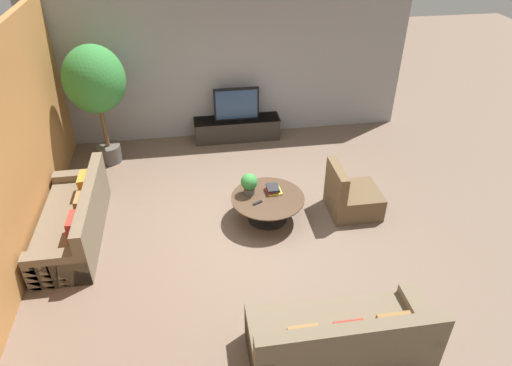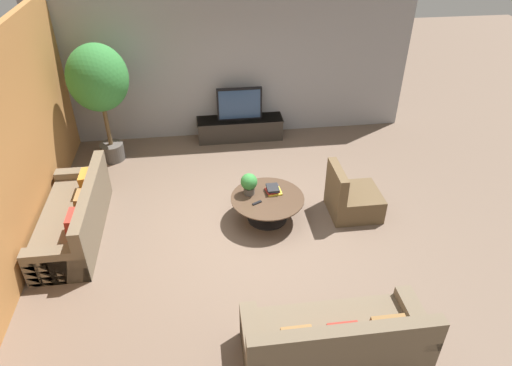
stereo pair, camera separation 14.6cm
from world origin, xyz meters
TOP-DOWN VIEW (x-y plane):
  - ground_plane at (0.00, 0.00)m, footprint 24.00×24.00m
  - back_wall_stone at (0.00, 3.26)m, footprint 7.40×0.12m
  - side_wall_left at (-3.26, 0.20)m, footprint 0.12×7.40m
  - media_console at (0.15, 2.94)m, footprint 1.79×0.50m
  - television at (0.15, 2.94)m, footprint 0.92×0.13m
  - coffee_table at (0.31, 0.13)m, footprint 1.17×1.17m
  - couch_by_wall at (-2.67, 0.15)m, footprint 0.84×2.20m
  - couch_near_entry at (0.68, -2.52)m, footprint 2.08×0.84m
  - armchair_wicker at (1.69, 0.12)m, footprint 0.80×0.76m
  - potted_palm_tall at (-2.42, 2.39)m, footprint 1.08×1.08m
  - potted_plant_tabletop at (0.03, 0.28)m, footprint 0.27×0.27m
  - book_stack at (0.42, 0.27)m, footprint 0.27×0.26m
  - remote_black at (0.12, 0.00)m, footprint 0.16×0.11m

SIDE VIEW (x-z plane):
  - ground_plane at x=0.00m, z-range 0.00..0.00m
  - media_console at x=0.15m, z-range 0.01..0.46m
  - armchair_wicker at x=1.69m, z-range -0.16..0.70m
  - couch_near_entry at x=0.68m, z-range -0.13..0.71m
  - couch_by_wall at x=-2.67m, z-range -0.13..0.71m
  - coffee_table at x=0.31m, z-range 0.09..0.50m
  - remote_black at x=0.12m, z-range 0.41..0.43m
  - book_stack at x=0.42m, z-range 0.41..0.51m
  - potted_plant_tabletop at x=0.03m, z-range 0.43..0.79m
  - television at x=0.15m, z-range 0.44..1.12m
  - back_wall_stone at x=0.00m, z-range 0.00..3.00m
  - side_wall_left at x=-3.26m, z-range 0.00..3.00m
  - potted_palm_tall at x=-2.42m, z-range 0.46..2.74m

